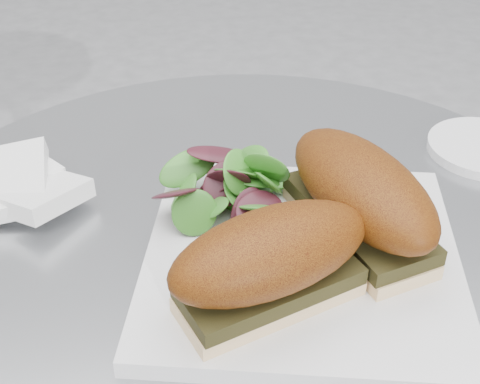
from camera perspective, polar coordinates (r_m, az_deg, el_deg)
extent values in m
cylinder|color=#B1B3B8|center=(0.61, 0.66, -4.81)|extent=(0.70, 0.70, 0.02)
cube|color=white|center=(0.57, 5.28, -5.68)|extent=(0.32, 0.32, 0.02)
cube|color=beige|center=(0.52, 2.53, -8.88)|extent=(0.15, 0.10, 0.01)
cube|color=black|center=(0.51, 2.57, -7.78)|extent=(0.15, 0.10, 0.01)
ellipsoid|color=#633409|center=(0.49, 2.66, -5.11)|extent=(0.18, 0.12, 0.06)
cube|color=beige|center=(0.59, 9.92, -3.11)|extent=(0.10, 0.17, 0.01)
cube|color=black|center=(0.58, 10.05, -2.06)|extent=(0.10, 0.16, 0.01)
ellipsoid|color=#633409|center=(0.56, 10.37, 0.46)|extent=(0.13, 0.19, 0.06)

